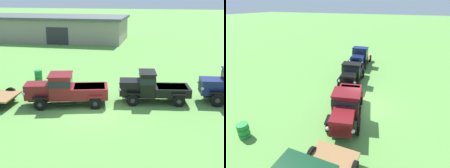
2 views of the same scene
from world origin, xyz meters
TOP-DOWN VIEW (x-y plane):
  - ground_plane at (0.00, 0.00)m, footprint 240.00×240.00m
  - vintage_truck_second_in_line at (-2.04, 0.89)m, footprint 5.52×2.94m
  - vintage_truck_midrow_center at (3.33, 2.44)m, footprint 4.83×2.48m
  - vintage_truck_far_side at (8.33, 3.25)m, footprint 4.98×2.31m
  - oil_drum_beside_row at (-6.08, 5.49)m, footprint 0.64×0.64m

SIDE VIEW (x-z plane):
  - ground_plane at x=0.00m, z-range 0.00..0.00m
  - oil_drum_beside_row at x=-6.08m, z-range 0.00..0.88m
  - vintage_truck_midrow_center at x=3.33m, z-range -0.01..2.07m
  - vintage_truck_second_in_line at x=-2.04m, z-range 0.03..2.10m
  - vintage_truck_far_side at x=8.33m, z-range 0.07..2.32m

